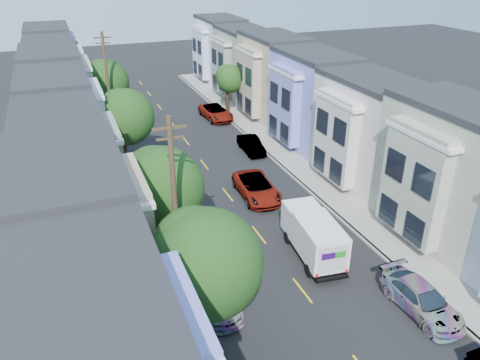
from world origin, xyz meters
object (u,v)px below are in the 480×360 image
object	(u,v)px
tree_c	(161,188)
parked_right_c	(251,145)
utility_pole_far	(108,85)
parked_left_c	(214,297)
lead_sedan	(257,188)
parked_right_b	(421,299)
tree_d	(125,118)
tree_far_r	(230,79)
utility_pole_near	(175,213)
tree_e	(105,83)
tree_b	(204,265)
fedex_truck	(313,235)
parked_right_d	(216,112)
parked_left_d	(161,192)

from	to	relation	value
tree_c	parked_right_c	xyz separation A→B (m)	(11.20, 13.83, -4.24)
utility_pole_far	parked_left_c	world-z (taller)	utility_pole_far
lead_sedan	parked_right_b	world-z (taller)	lead_sedan
tree_c	tree_d	bearing A→B (deg)	90.00
lead_sedan	parked_right_c	xyz separation A→B (m)	(2.97, 8.24, -0.07)
tree_far_r	lead_sedan	size ratio (longest dim) A/B	1.02
utility_pole_near	tree_d	bearing A→B (deg)	90.01
tree_e	utility_pole_far	bearing A→B (deg)	-89.97
tree_b	parked_right_b	xyz separation A→B (m)	(11.20, -0.83, -4.61)
utility_pole_near	fedex_truck	xyz separation A→B (m)	(8.39, 0.72, -3.66)
tree_c	fedex_truck	distance (m)	9.44
tree_d	parked_right_b	world-z (taller)	tree_d
parked_left_c	parked_right_c	distance (m)	21.08
utility_pole_far	parked_right_d	size ratio (longest dim) A/B	1.84
tree_far_r	fedex_truck	size ratio (longest dim) A/B	1.01
fedex_truck	parked_left_c	xyz separation A→B (m)	(-6.99, -2.22, -0.85)
tree_b	utility_pole_near	size ratio (longest dim) A/B	0.77
tree_d	parked_left_c	distance (m)	18.20
tree_e	parked_right_d	world-z (taller)	tree_e
utility_pole_near	parked_right_d	bearing A→B (deg)	67.73
tree_d	tree_e	distance (m)	13.06
parked_right_b	tree_far_r	bearing A→B (deg)	85.52
tree_d	parked_right_b	distance (m)	24.79
utility_pole_near	parked_right_d	size ratio (longest dim) A/B	1.84
lead_sedan	parked_left_d	size ratio (longest dim) A/B	1.09
tree_e	tree_far_r	xyz separation A→B (m)	(13.20, -0.86, -0.66)
tree_b	utility_pole_far	size ratio (longest dim) A/B	0.77
tree_d	parked_right_c	bearing A→B (deg)	5.41
tree_d	utility_pole_far	bearing A→B (deg)	89.99
tree_d	fedex_truck	world-z (taller)	tree_d
utility_pole_far	tree_e	bearing A→B (deg)	90.03
fedex_truck	utility_pole_far	bearing A→B (deg)	114.84
tree_d	utility_pole_near	bearing A→B (deg)	-89.99
utility_pole_near	parked_left_c	xyz separation A→B (m)	(1.40, -1.50, -4.51)
parked_left_c	parked_left_d	xyz separation A→B (m)	(0.00, 12.35, 0.11)
utility_pole_near	parked_right_d	world-z (taller)	utility_pole_near
tree_e	fedex_truck	world-z (taller)	tree_e
tree_c	parked_left_d	bearing A→B (deg)	79.42
utility_pole_far	parked_right_c	xyz separation A→B (m)	(11.20, -8.83, -4.46)
parked_left_d	parked_right_c	bearing A→B (deg)	29.30
tree_far_r	parked_right_b	bearing A→B (deg)	-93.37
tree_c	utility_pole_far	distance (m)	22.66
tree_far_r	parked_right_b	size ratio (longest dim) A/B	1.16
tree_b	tree_e	world-z (taller)	tree_b
tree_d	utility_pole_far	xyz separation A→B (m)	(0.00, 9.89, 0.12)
lead_sedan	utility_pole_near	bearing A→B (deg)	-128.87
tree_e	parked_left_d	xyz separation A→B (m)	(1.40, -18.32, -3.91)
tree_c	tree_e	world-z (taller)	tree_c
parked_right_b	parked_right_c	distance (m)	22.75
tree_d	lead_sedan	distance (m)	11.72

